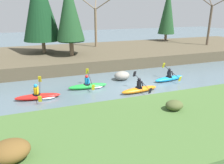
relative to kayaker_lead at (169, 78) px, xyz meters
name	(u,v)px	position (x,y,z in m)	size (l,w,h in m)	color
ground_plane	(142,87)	(-2.68, -0.55, -0.22)	(90.00, 90.00, 0.00)	slate
riverbank_near	(199,119)	(-2.68, -6.38, 0.09)	(44.00, 5.93, 0.62)	#476B33
riverbank_far	(101,54)	(-2.68, 9.35, 0.31)	(44.00, 11.00, 1.06)	brown
conifer_tree_far_left	(40,4)	(-8.70, 9.54, 5.58)	(3.67, 3.67, 8.26)	#7A664C
conifer_tree_left	(69,10)	(-6.32, 7.08, 5.00)	(2.61, 2.61, 6.89)	brown
conifer_tree_mid_left	(70,14)	(-6.14, 7.81, 4.68)	(2.56, 2.56, 6.45)	brown
conifer_tree_centre	(168,11)	(8.00, 12.96, 4.91)	(2.28, 2.28, 7.19)	brown
bare_tree_upstream	(96,23)	(-2.60, 11.50, 3.57)	(3.22, 3.18, 5.80)	#7A664C
bare_tree_mid_upstream	(210,20)	(10.76, 7.96, 3.80)	(3.48, 3.44, 6.30)	brown
shrub_clump_nearest	(10,151)	(-10.84, -6.98, 0.75)	(1.29, 1.07, 0.70)	brown
shrub_clump_second	(174,105)	(-3.58, -5.60, 0.64)	(0.89, 0.74, 0.48)	#4C562D
kayaker_lead	(169,78)	(0.00, 0.00, 0.00)	(2.80, 2.07, 1.20)	#1993D6
kayaker_middle	(140,89)	(-3.31, -1.43, 0.00)	(2.79, 2.07, 1.20)	orange
kayaker_trailing	(89,86)	(-6.32, 0.44, -0.02)	(2.78, 2.07, 1.20)	green
kayaker_far_back	(40,96)	(-9.70, -0.39, -0.02)	(2.79, 2.07, 1.20)	red
boulder_midstream	(122,76)	(-3.42, 1.44, 0.13)	(1.23, 0.96, 0.69)	gray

